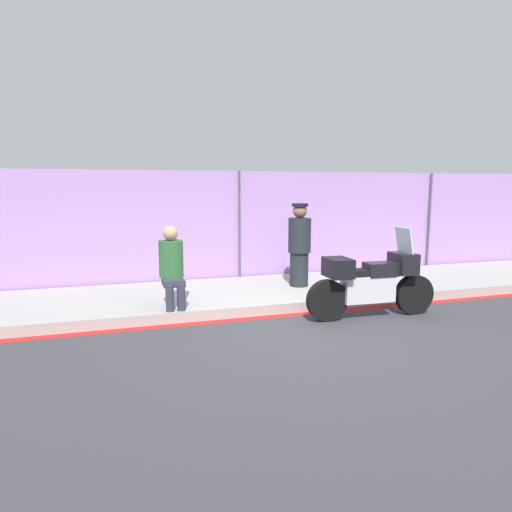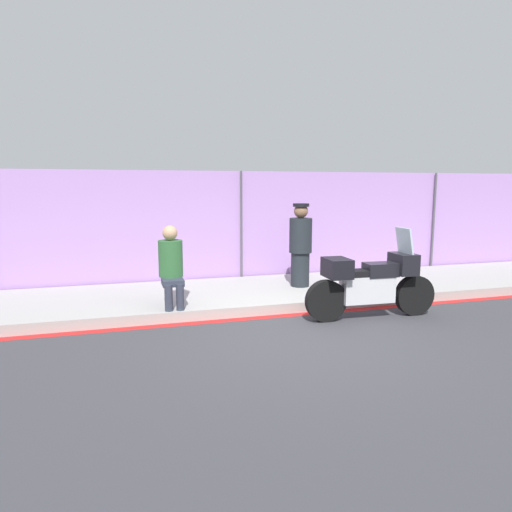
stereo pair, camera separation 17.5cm
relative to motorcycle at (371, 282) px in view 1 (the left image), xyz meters
The scene contains 7 objects.
ground_plane 1.54m from the motorcycle, 160.98° to the right, with size 120.00×120.00×0.00m, color #38383D.
sidewalk 2.34m from the motorcycle, 126.12° to the left, with size 36.03×2.49×0.17m.
curb_paint_stripe 1.56m from the motorcycle, 159.26° to the left, with size 36.03×0.18×0.01m.
storefront_fence 3.51m from the motorcycle, 112.95° to the left, with size 34.23×0.17×2.44m.
motorcycle is the anchor object (origin of this frame).
officer_standing 1.94m from the motorcycle, 104.61° to the left, with size 0.44×0.44×1.62m.
person_seated_on_curb 3.25m from the motorcycle, 160.73° to the left, with size 0.40×0.68×1.32m.
Camera 1 is at (-2.61, -5.85, 2.11)m, focal length 32.00 mm.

